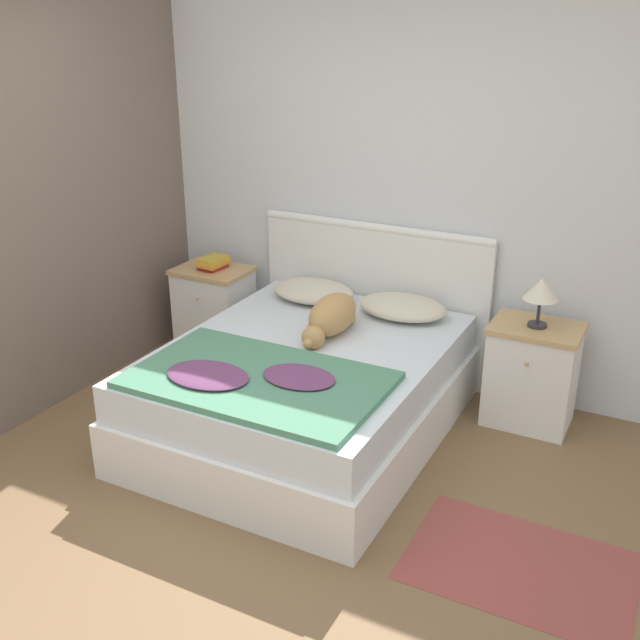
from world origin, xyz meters
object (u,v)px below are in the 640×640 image
at_px(dog, 331,317).
at_px(nightstand_left, 215,310).
at_px(pillow_left, 313,291).
at_px(nightstand_right, 531,374).
at_px(book_stack, 213,263).
at_px(table_lamp, 541,291).
at_px(pillow_right, 403,307).
at_px(bed, 305,391).

bearing_deg(dog, nightstand_left, 157.91).
distance_m(pillow_left, dog, 0.59).
relative_size(nightstand_right, book_stack, 2.69).
height_order(nightstand_right, pillow_left, pillow_left).
height_order(nightstand_left, nightstand_right, same).
relative_size(book_stack, table_lamp, 0.80).
relative_size(dog, book_stack, 2.65).
xyz_separation_m(pillow_right, dog, (-0.27, -0.46, 0.05)).
xyz_separation_m(nightstand_right, pillow_left, (-1.46, -0.02, 0.29)).
height_order(book_stack, table_lamp, table_lamp).
distance_m(pillow_left, book_stack, 0.83).
bearing_deg(nightstand_left, pillow_right, -0.94).
distance_m(nightstand_left, table_lamp, 2.34).
relative_size(nightstand_right, pillow_left, 1.13).
distance_m(nightstand_right, pillow_right, 0.88).
xyz_separation_m(nightstand_left, dog, (1.19, -0.48, 0.34)).
bearing_deg(nightstand_left, book_stack, 79.60).
height_order(nightstand_left, pillow_right, pillow_right).
bearing_deg(dog, table_lamp, 23.30).
bearing_deg(nightstand_left, pillow_left, -1.67).
relative_size(nightstand_right, dog, 1.01).
relative_size(bed, nightstand_right, 3.02).
relative_size(pillow_left, pillow_right, 1.00).
bearing_deg(book_stack, nightstand_right, -0.28).
bearing_deg(pillow_left, nightstand_left, 178.33).
bearing_deg(pillow_right, book_stack, 178.61).
bearing_deg(table_lamp, pillow_right, -179.12).
distance_m(book_stack, table_lamp, 2.29).
height_order(nightstand_left, pillow_left, pillow_left).
xyz_separation_m(bed, dog, (0.05, 0.24, 0.39)).
bearing_deg(book_stack, bed, -32.93).
relative_size(pillow_left, book_stack, 2.39).
bearing_deg(bed, pillow_right, 65.77).
xyz_separation_m(pillow_left, dog, (0.36, -0.46, 0.05)).
relative_size(bed, dog, 3.06).
xyz_separation_m(nightstand_right, table_lamp, (0.00, -0.01, 0.53)).
distance_m(nightstand_left, pillow_right, 1.49).
bearing_deg(nightstand_right, book_stack, 179.72).
height_order(nightstand_left, dog, dog).
distance_m(dog, table_lamp, 1.21).
distance_m(nightstand_right, book_stack, 2.31).
xyz_separation_m(book_stack, table_lamp, (2.28, -0.02, 0.18)).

